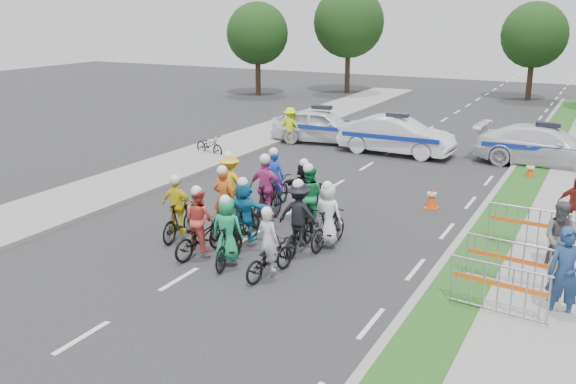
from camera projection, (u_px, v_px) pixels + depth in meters
The scene contains 34 objects.
ground at pixel (179, 279), 14.50m from camera, with size 90.00×90.00×0.00m, color #28282B.
curb_right at pixel (457, 244), 16.50m from camera, with size 0.20×60.00×0.12m, color gray.
grass_strip at pixel (485, 248), 16.19m from camera, with size 1.20×60.00×0.11m, color #224B18.
sidewalk_right at pixel (561, 261), 15.40m from camera, with size 2.40×60.00×0.13m, color gray.
sidewalk_left at pixel (112, 188), 21.61m from camera, with size 3.00×60.00×0.13m, color gray.
rider_0 at pixel (269, 253), 14.50m from camera, with size 0.84×1.73×1.70m.
rider_1 at pixel (228, 238), 15.10m from camera, with size 0.82×1.75×1.77m.
rider_2 at pixel (200, 230), 15.71m from camera, with size 0.90×1.85×1.81m.
rider_3 at pixel (179, 214), 16.82m from camera, with size 0.93×1.74×1.78m.
rider_4 at pixel (299, 224), 15.96m from camera, with size 1.11×1.93×1.91m.
rider_5 at pixel (245, 217), 16.36m from camera, with size 1.51×1.79×1.84m.
rider_6 at pixel (225, 211), 17.25m from camera, with size 0.91×1.96×1.93m.
rider_7 at pixel (328, 222), 16.23m from camera, with size 0.79×1.74×1.78m.
rider_8 at pixel (309, 206), 17.47m from camera, with size 1.00×1.98×1.93m.
rider_9 at pixel (267, 197), 18.07m from camera, with size 1.05×1.97×2.04m.
rider_10 at pixel (231, 190), 18.81m from camera, with size 1.14×1.96×1.94m.
rider_11 at pixel (305, 194), 18.33m from camera, with size 1.46×1.75×1.84m.
rider_12 at pixel (275, 188), 19.46m from camera, with size 0.84×1.93×1.91m.
police_car_0 at pixel (322, 126), 28.94m from camera, with size 1.79×4.46×1.52m, color silver.
police_car_1 at pixel (396, 136), 26.64m from camera, with size 1.65×4.74×1.56m, color silver.
police_car_2 at pixel (546, 146), 24.64m from camera, with size 2.15×5.29×1.53m, color silver.
spectator_0 at pixel (565, 274), 12.39m from camera, with size 0.69×0.45×1.90m, color navy.
spectator_1 at pixel (561, 238), 14.56m from camera, with size 0.84×0.66×1.74m, color #515055.
spectator_2 at pixel (575, 205), 17.40m from camera, with size 0.90×0.37×1.53m, color maroon.
marshal_hiviz at pixel (290, 126), 28.63m from camera, with size 1.06×0.61×1.64m, color #E2FF0D.
barrier_0 at pixel (498, 291), 12.57m from camera, with size 2.00×0.50×1.12m, color #A5A8AD, non-canonical shape.
barrier_1 at pixel (510, 266), 13.82m from camera, with size 2.00×0.50×1.12m, color #A5A8AD, non-canonical shape.
barrier_2 at pixel (527, 229), 16.11m from camera, with size 2.00×0.50×1.12m, color #A5A8AD, non-canonical shape.
cone_0 at pixel (432, 197), 19.53m from camera, with size 0.40×0.40×0.70m.
cone_1 at pixel (530, 170), 22.77m from camera, with size 0.40×0.40×0.70m.
parked_bike at pixel (209, 145), 26.53m from camera, with size 0.55×1.57×0.83m, color black.
tree_0 at pixel (257, 34), 43.40m from camera, with size 4.20×4.20×6.30m.
tree_3 at pixel (349, 22), 44.42m from camera, with size 4.90×4.90×7.35m.
tree_4 at pixel (534, 35), 41.04m from camera, with size 4.20×4.20×6.30m.
Camera 1 is at (8.33, -10.76, 5.93)m, focal length 40.00 mm.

